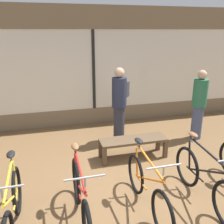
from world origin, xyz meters
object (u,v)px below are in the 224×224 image
at_px(bicycle_right, 205,181).
at_px(display_bench, 133,142).
at_px(bicycle_center, 147,189).
at_px(bicycle_left, 81,199).
at_px(bicycle_far_left, 13,210).
at_px(customer_near_rack, 119,103).
at_px(customer_by_window, 199,104).

relative_size(bicycle_right, display_bench, 1.24).
bearing_deg(bicycle_center, bicycle_right, -4.09).
height_order(bicycle_left, display_bench, bicycle_left).
xyz_separation_m(bicycle_far_left, bicycle_right, (2.77, -0.06, -0.00)).
height_order(bicycle_far_left, bicycle_left, bicycle_left).
bearing_deg(bicycle_center, customer_near_rack, 82.91).
height_order(display_bench, customer_by_window, customer_by_window).
relative_size(bicycle_far_left, bicycle_right, 0.97).
xyz_separation_m(bicycle_right, customer_by_window, (1.29, 2.21, 0.51)).
bearing_deg(customer_by_window, bicycle_center, -135.83).
height_order(bicycle_far_left, customer_by_window, customer_by_window).
xyz_separation_m(bicycle_right, display_bench, (-0.57, 1.67, -0.03)).
bearing_deg(customer_near_rack, customer_by_window, -9.43).
height_order(display_bench, customer_near_rack, customer_near_rack).
bearing_deg(customer_by_window, display_bench, -163.64).
height_order(bicycle_right, display_bench, bicycle_right).
bearing_deg(display_bench, customer_near_rack, 93.21).
distance_m(bicycle_far_left, customer_near_rack, 3.32).
relative_size(display_bench, customer_near_rack, 0.78).
relative_size(bicycle_center, customer_near_rack, 0.93).
distance_m(bicycle_center, display_bench, 1.64).
distance_m(customer_near_rack, customer_by_window, 1.93).
height_order(bicycle_far_left, bicycle_center, bicycle_far_left).
xyz_separation_m(bicycle_center, display_bench, (0.35, 1.60, -0.02)).
xyz_separation_m(bicycle_far_left, bicycle_left, (0.87, -0.01, 0.00)).
relative_size(bicycle_left, display_bench, 1.25).
xyz_separation_m(display_bench, customer_near_rack, (-0.05, 0.86, 0.62)).
height_order(bicycle_far_left, display_bench, bicycle_far_left).
relative_size(bicycle_center, display_bench, 1.18).
height_order(bicycle_far_left, bicycle_right, bicycle_far_left).
height_order(bicycle_right, customer_by_window, customer_by_window).
bearing_deg(bicycle_left, customer_by_window, 34.18).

